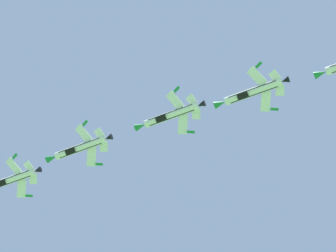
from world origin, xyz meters
name	(u,v)px	position (x,y,z in m)	size (l,w,h in m)	color
fighter_jet_lead	(10,180)	(-49.49, 86.90, 119.72)	(15.79, 8.93, 5.71)	silver
fighter_jet_left_wing	(80,148)	(-31.87, 80.71, 119.79)	(15.79, 8.78, 5.95)	silver
fighter_jet_right_wing	(170,115)	(-10.93, 75.35, 119.59)	(15.79, 8.50, 6.36)	silver
fighter_jet_left_outer	(252,92)	(6.49, 71.16, 117.70)	(15.79, 9.08, 5.50)	silver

